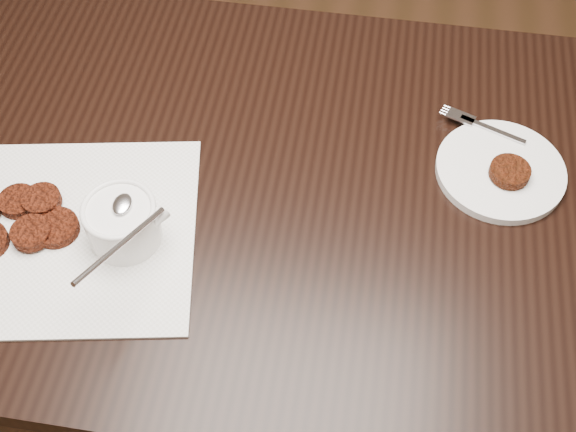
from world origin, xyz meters
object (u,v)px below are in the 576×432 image
object	(u,v)px
table	(303,306)
plate_with_patty	(501,167)
sauce_ramekin	(118,208)
napkin	(78,233)

from	to	relation	value
table	plate_with_patty	xyz separation A→B (m)	(0.29, 0.07, 0.39)
sauce_ramekin	napkin	bearing A→B (deg)	-177.25
sauce_ramekin	plate_with_patty	distance (m)	0.57
table	napkin	world-z (taller)	napkin
sauce_ramekin	plate_with_patty	size ratio (longest dim) A/B	0.71
table	sauce_ramekin	distance (m)	0.53
table	sauce_ramekin	bearing A→B (deg)	-151.90
napkin	table	bearing A→B (deg)	22.90
napkin	sauce_ramekin	size ratio (longest dim) A/B	2.40
sauce_ramekin	plate_with_patty	bearing A→B (deg)	21.07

